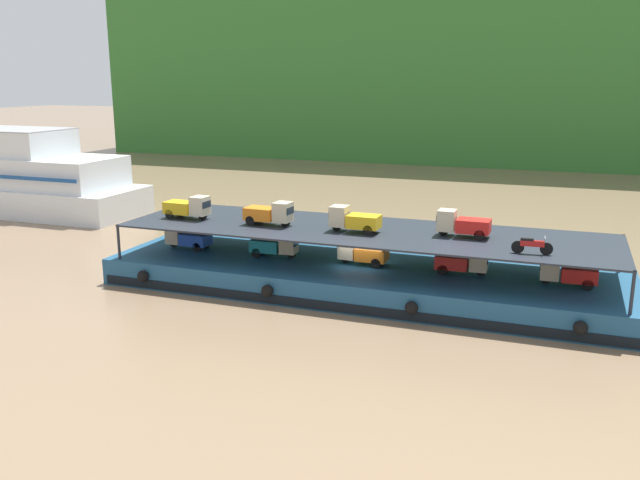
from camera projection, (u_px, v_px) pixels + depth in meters
ground_plane at (361, 290)px, 37.68m from camera, size 400.00×400.00×0.00m
hillside_far_bank at (505, 8)px, 97.21m from camera, size 115.96×32.77×37.96m
cargo_barge at (361, 278)px, 37.48m from camera, size 28.63×8.76×1.50m
cargo_rack at (362, 231)px, 36.87m from camera, size 27.03×7.44×2.00m
mini_truck_lower_stern at (187, 237)px, 40.67m from camera, size 2.74×1.21×1.38m
mini_truck_lower_aft at (275, 245)px, 38.86m from camera, size 2.80×1.30×1.38m
mini_truck_lower_mid at (362, 252)px, 37.23m from camera, size 2.76×1.23×1.38m
mini_truck_lower_fore at (463, 261)px, 35.37m from camera, size 2.77×1.26×1.38m
mini_truck_lower_bow at (567, 272)px, 33.42m from camera, size 2.77×1.25×1.38m
mini_truck_upper_stern at (188, 207)px, 39.61m from camera, size 2.79×1.28×1.38m
mini_truck_upper_mid at (270, 213)px, 37.79m from camera, size 2.79×1.29×1.38m
mini_truck_upper_fore at (354, 220)px, 36.11m from camera, size 2.76×1.23×1.38m
mini_truck_upper_bow at (463, 224)px, 35.03m from camera, size 2.75×1.22×1.38m
motorcycle_upper_port at (532, 245)px, 31.67m from camera, size 1.90×0.55×0.87m
passenger_ferry_upstream at (6, 176)px, 59.84m from camera, size 25.24×7.62×7.30m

